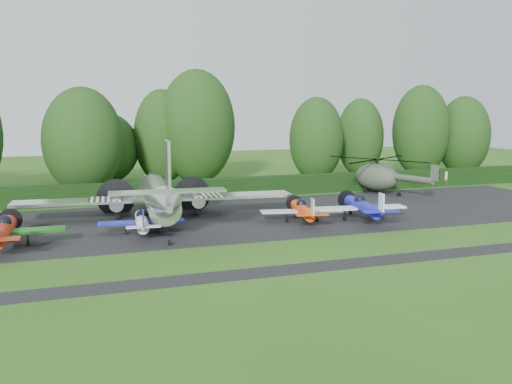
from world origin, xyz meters
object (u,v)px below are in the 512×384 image
object	(u,v)px
light_plane_blue	(363,207)
helicopter	(377,175)
transport_plane	(159,197)
light_plane_white	(142,221)
sign_board	(435,177)
light_plane_red	(3,231)
light_plane_orange	(303,210)

from	to	relation	value
light_plane_blue	helicopter	distance (m)	15.93
transport_plane	light_plane_white	bearing A→B (deg)	-119.50
sign_board	light_plane_red	bearing A→B (deg)	-173.19
light_plane_red	sign_board	world-z (taller)	light_plane_red
helicopter	sign_board	distance (m)	9.51
light_plane_blue	transport_plane	bearing A→B (deg)	153.38
transport_plane	light_plane_white	world-z (taller)	transport_plane
transport_plane	helicopter	xyz separation A→B (m)	(25.22, 7.59, -0.03)
light_plane_orange	transport_plane	bearing A→B (deg)	147.15
light_plane_orange	light_plane_blue	distance (m)	5.12
helicopter	transport_plane	bearing A→B (deg)	-146.57
transport_plane	light_plane_orange	world-z (taller)	transport_plane
transport_plane	light_plane_white	size ratio (longest dim) A/B	3.48
light_plane_blue	sign_board	world-z (taller)	light_plane_blue
light_plane_orange	sign_board	bearing A→B (deg)	20.68
light_plane_orange	helicopter	bearing A→B (deg)	29.60
light_plane_blue	sign_board	xyz separation A→B (m)	(18.36, 15.25, -0.05)
transport_plane	light_plane_blue	bearing A→B (deg)	-23.39
light_plane_blue	light_plane_orange	bearing A→B (deg)	161.35
light_plane_red	light_plane_blue	distance (m)	27.52
transport_plane	light_plane_orange	bearing A→B (deg)	-26.81
light_plane_white	transport_plane	bearing A→B (deg)	59.62
light_plane_red	light_plane_blue	bearing A→B (deg)	-1.55
light_plane_blue	sign_board	size ratio (longest dim) A/B	2.61
light_plane_orange	light_plane_blue	world-z (taller)	light_plane_blue
light_plane_orange	sign_board	world-z (taller)	light_plane_orange
light_plane_red	helicopter	xyz separation A→B (m)	(36.67, 13.45, 0.80)
light_plane_white	light_plane_blue	size ratio (longest dim) A/B	0.83
light_plane_red	light_plane_blue	world-z (taller)	light_plane_red
light_plane_red	light_plane_blue	xyz separation A→B (m)	(27.52, 0.44, -0.03)
light_plane_orange	helicopter	distance (m)	18.64
transport_plane	light_plane_blue	world-z (taller)	transport_plane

